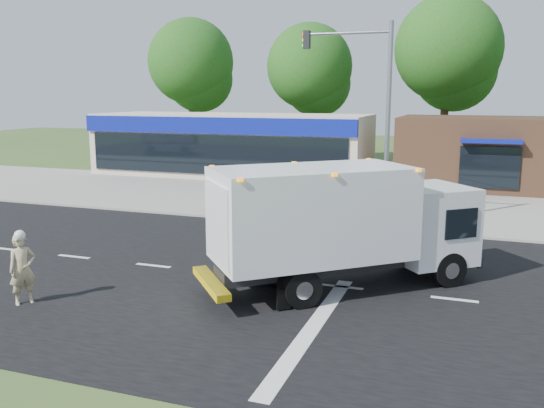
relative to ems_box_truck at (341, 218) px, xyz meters
The scene contains 11 objects.
ground 3.53m from the ems_box_truck, behind, with size 120.00×120.00×0.00m, color #385123.
road_asphalt 3.53m from the ems_box_truck, behind, with size 60.00×14.00×0.02m, color black.
sidewalk 8.97m from the ems_box_truck, 109.55° to the left, with size 60.00×2.40×0.12m, color gray.
parking_apron 14.50m from the ems_box_truck, 101.78° to the left, with size 60.00×9.00×0.02m, color gray.
lane_markings 2.83m from the ems_box_truck, 140.80° to the right, with size 55.20×7.00×0.01m.
ems_box_truck is the anchor object (origin of this frame).
emergency_worker 8.36m from the ems_box_truck, 151.93° to the right, with size 0.73×0.80×1.94m.
retail_strip_mall 23.28m from the ems_box_truck, 120.84° to the left, with size 18.00×6.20×4.00m.
brown_storefront 20.45m from the ems_box_truck, 78.53° to the left, with size 10.00×6.70×4.00m.
traffic_signal_pole 8.23m from the ems_box_truck, 94.33° to the left, with size 3.51×0.25×8.00m.
background_trees 28.98m from the ems_box_truck, 97.63° to the left, with size 36.77×7.39×12.10m.
Camera 1 is at (6.28, -15.05, 5.30)m, focal length 38.00 mm.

